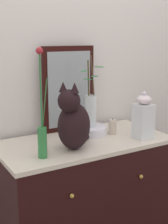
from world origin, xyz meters
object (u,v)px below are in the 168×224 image
candle_pillar (113,127)px  jar_lidded_porcelain (143,118)px  mirror_leaning (69,89)px  vase_slim_green (42,131)px  vase_glass_clear (91,108)px  bowl_porcelain (91,130)px  cat_sitting (73,122)px  sideboard (84,203)px

candle_pillar → jar_lidded_porcelain: bearing=-55.4°
mirror_leaning → jar_lidded_porcelain: bearing=-51.5°
vase_slim_green → candle_pillar: bearing=15.6°
vase_glass_clear → jar_lidded_porcelain: size_ratio=1.54×
vase_slim_green → bowl_porcelain: size_ratio=2.72×
cat_sitting → candle_pillar: size_ratio=3.64×
cat_sitting → bowl_porcelain: (0.23, 0.19, -0.13)m
vase_glass_clear → candle_pillar: (0.13, -0.07, -0.13)m
mirror_leaning → cat_sitting: (-0.16, -0.35, -0.12)m
cat_sitting → jar_lidded_porcelain: bearing=-5.5°
cat_sitting → vase_slim_green: size_ratio=0.68×
cat_sitting → vase_glass_clear: 0.30m
mirror_leaning → vase_glass_clear: bearing=-66.2°
vase_glass_clear → jar_lidded_porcelain: bearing=-43.8°
vase_slim_green → jar_lidded_porcelain: bearing=-0.8°
vase_slim_green → jar_lidded_porcelain: vase_slim_green is taller
jar_lidded_porcelain → candle_pillar: (-0.11, 0.17, -0.09)m
sideboard → vase_glass_clear: vase_glass_clear is taller
cat_sitting → vase_slim_green: (-0.21, -0.04, -0.01)m
vase_slim_green → bowl_porcelain: bearing=27.2°
bowl_porcelain → candle_pillar: bearing=-27.9°
vase_slim_green → candle_pillar: size_ratio=5.35×
bowl_porcelain → jar_lidded_porcelain: size_ratio=0.71×
mirror_leaning → candle_pillar: mirror_leaning is taller
sideboard → bowl_porcelain: bowl_porcelain is taller
mirror_leaning → candle_pillar: bearing=-49.0°
cat_sitting → vase_glass_clear: bearing=39.2°
vase_slim_green → candle_pillar: (0.56, 0.16, -0.10)m
vase_slim_green → bowl_porcelain: vase_slim_green is taller
mirror_leaning → jar_lidded_porcelain: 0.53m
bowl_porcelain → candle_pillar: size_ratio=1.97×
sideboard → bowl_porcelain: size_ratio=5.02×
sideboard → candle_pillar: bearing=4.0°
bowl_porcelain → candle_pillar: candle_pillar is taller
mirror_leaning → cat_sitting: 0.40m
cat_sitting → candle_pillar: bearing=18.7°
mirror_leaning → candle_pillar: size_ratio=5.25×
cat_sitting → vase_slim_green: vase_slim_green is taller
sideboard → cat_sitting: bearing=-141.3°
bowl_porcelain → jar_lidded_porcelain: jar_lidded_porcelain is taller
vase_slim_green → bowl_porcelain: (0.44, 0.22, -0.12)m
sideboard → cat_sitting: size_ratio=2.72×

